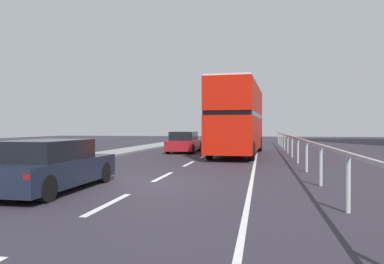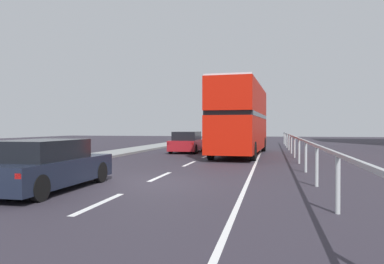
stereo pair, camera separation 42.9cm
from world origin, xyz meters
name	(u,v)px [view 1 (the left image)]	position (x,y,z in m)	size (l,w,h in m)	color
ground_plane	(152,184)	(0.00, 0.00, -0.05)	(75.35, 120.00, 0.10)	#2E2A34
lane_paint_markings	(231,159)	(1.80, 8.77, 0.00)	(3.23, 46.00, 0.01)	silver
bridge_side_railing	(295,142)	(5.13, 9.00, 0.99)	(0.10, 42.00, 1.23)	#ADB0B3
double_decker_bus_red	(238,118)	(1.97, 12.13, 2.35)	(2.96, 10.81, 4.39)	red
hatchback_car_near	(51,166)	(-2.30, -1.93, 0.67)	(1.88, 4.53, 1.39)	#181E2F
sedan_car_ahead	(184,142)	(-1.88, 13.97, 0.69)	(1.89, 4.51, 1.44)	maroon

